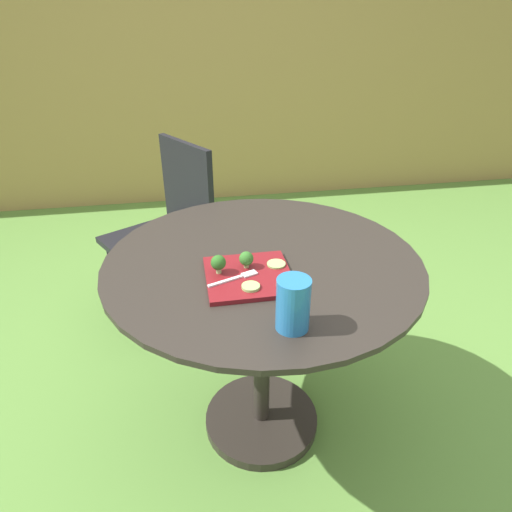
% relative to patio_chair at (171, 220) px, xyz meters
% --- Properties ---
extents(ground_plane, '(12.00, 12.00, 0.00)m').
position_rel_patio_chair_xyz_m(ground_plane, '(0.30, -0.85, -0.53)').
color(ground_plane, '#568438').
extents(bamboo_fence, '(8.00, 0.08, 1.55)m').
position_rel_patio_chair_xyz_m(bamboo_fence, '(0.30, 1.64, 0.25)').
color(bamboo_fence, '#9E7F47').
rests_on(bamboo_fence, ground_plane).
extents(patio_table, '(1.00, 1.00, 0.75)m').
position_rel_patio_chair_xyz_m(patio_table, '(0.30, -0.85, -0.01)').
color(patio_table, '#28231E').
rests_on(patio_table, ground_plane).
extents(patio_chair, '(0.60, 0.60, 0.90)m').
position_rel_patio_chair_xyz_m(patio_chair, '(0.00, 0.00, 0.00)').
color(patio_chair, black).
rests_on(patio_chair, ground_plane).
extents(salad_plate, '(0.25, 0.25, 0.01)m').
position_rel_patio_chair_xyz_m(salad_plate, '(0.24, -0.96, 0.24)').
color(salad_plate, maroon).
rests_on(salad_plate, patio_table).
extents(drinking_glass, '(0.08, 0.08, 0.14)m').
position_rel_patio_chair_xyz_m(drinking_glass, '(0.31, -1.21, 0.29)').
color(drinking_glass, '#236BA8').
rests_on(drinking_glass, patio_table).
extents(fork, '(0.15, 0.07, 0.00)m').
position_rel_patio_chair_xyz_m(fork, '(0.20, -0.98, 0.24)').
color(fork, silver).
rests_on(fork, salad_plate).
extents(broccoli_floret_0, '(0.04, 0.04, 0.06)m').
position_rel_patio_chair_xyz_m(broccoli_floret_0, '(0.15, -0.94, 0.28)').
color(broccoli_floret_0, '#99B770').
rests_on(broccoli_floret_0, salad_plate).
extents(broccoli_floret_1, '(0.04, 0.04, 0.05)m').
position_rel_patio_chair_xyz_m(broccoli_floret_1, '(0.24, -0.92, 0.27)').
color(broccoli_floret_1, '#99B770').
rests_on(broccoli_floret_1, salad_plate).
extents(cucumber_slice_0, '(0.05, 0.05, 0.01)m').
position_rel_patio_chair_xyz_m(cucumber_slice_0, '(0.23, -1.04, 0.25)').
color(cucumber_slice_0, '#8EB766').
rests_on(cucumber_slice_0, salad_plate).
extents(cucumber_slice_1, '(0.06, 0.06, 0.01)m').
position_rel_patio_chair_xyz_m(cucumber_slice_1, '(0.33, -0.92, 0.25)').
color(cucumber_slice_1, '#8EB766').
rests_on(cucumber_slice_1, salad_plate).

